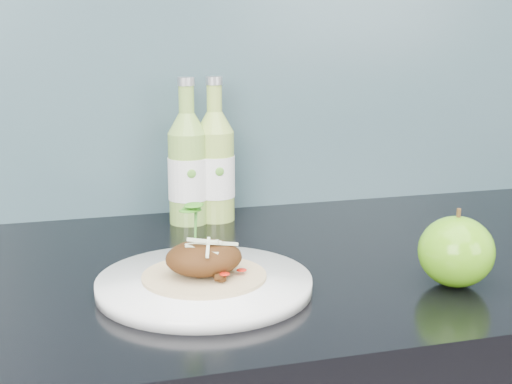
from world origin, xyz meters
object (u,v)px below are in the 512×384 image
at_px(dinner_plate, 204,284).
at_px(green_apple, 456,252).
at_px(cider_bottle_right, 215,167).
at_px(cider_bottle_left, 188,169).

xyz_separation_m(dinner_plate, green_apple, (0.29, -0.07, 0.03)).
distance_m(green_apple, cider_bottle_right, 0.43).
bearing_deg(cider_bottle_right, dinner_plate, -83.27).
bearing_deg(dinner_plate, cider_bottle_left, 82.64).
xyz_separation_m(dinner_plate, cider_bottle_right, (0.08, 0.31, 0.08)).
bearing_deg(cider_bottle_left, green_apple, -60.95).
height_order(green_apple, cider_bottle_right, cider_bottle_right).
height_order(dinner_plate, green_apple, green_apple).
bearing_deg(green_apple, dinner_plate, 167.34).
xyz_separation_m(cider_bottle_left, cider_bottle_right, (0.04, 0.00, 0.00)).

